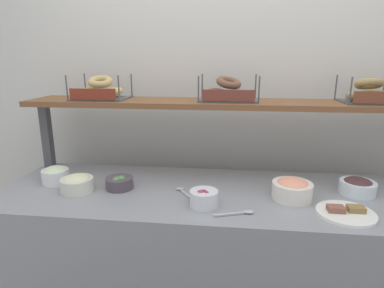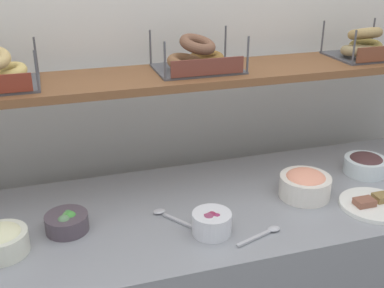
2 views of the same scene
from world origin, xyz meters
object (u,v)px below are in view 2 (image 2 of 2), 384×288
bowl_chocolate_spread (365,164)px  bagel_basket_everything (363,46)px  bagel_basket_cinnamon_raisin (197,58)px  bowl_beet_salad (212,222)px  bowl_lox_spread (305,184)px  bowl_potato_salad (1,240)px  serving_spoon_by_edge (168,216)px  serving_plate_white (374,204)px  bowl_veggie_mix (67,222)px  serving_spoon_near_plate (265,233)px

bowl_chocolate_spread → bagel_basket_everything: size_ratio=0.62×
bagel_basket_cinnamon_raisin → bowl_beet_salad: bearing=-101.8°
bowl_beet_salad → bowl_lox_spread: 0.43m
bowl_potato_salad → bagel_basket_everything: 1.58m
bowl_potato_salad → serving_spoon_by_edge: 0.54m
bowl_beet_salad → bowl_potato_salad: size_ratio=0.80×
bowl_lox_spread → serving_plate_white: (0.20, -0.14, -0.04)m
bowl_chocolate_spread → bowl_lox_spread: 0.35m
bowl_veggie_mix → serving_plate_white: (1.07, -0.17, -0.02)m
bowl_veggie_mix → serving_spoon_near_plate: 0.65m
bowl_potato_salad → serving_spoon_near_plate: size_ratio=0.93×
bowl_veggie_mix → serving_spoon_by_edge: bowl_veggie_mix is taller
serving_spoon_by_edge → serving_plate_white: bearing=-11.5°
bagel_basket_cinnamon_raisin → bagel_basket_everything: same height
bagel_basket_everything → bowl_potato_salad: bearing=-166.3°
bowl_lox_spread → serving_spoon_by_edge: (-0.53, 0.00, -0.04)m
bowl_chocolate_spread → serving_spoon_by_edge: bowl_chocolate_spread is taller
serving_spoon_by_edge → serving_spoon_near_plate: bearing=-35.1°
serving_spoon_by_edge → bagel_basket_everything: 1.10m
serving_plate_white → serving_spoon_near_plate: bearing=-174.2°
serving_plate_white → bagel_basket_cinnamon_raisin: size_ratio=0.76×
bowl_chocolate_spread → bowl_veggie_mix: (-1.20, -0.07, -0.01)m
bowl_chocolate_spread → bagel_basket_everything: (0.08, 0.22, 0.44)m
bowl_potato_salad → bagel_basket_cinnamon_raisin: bearing=26.0°
bowl_beet_salad → bowl_lox_spread: bowl_lox_spread is taller
serving_plate_white → bagel_basket_cinnamon_raisin: bearing=138.0°
serving_plate_white → bagel_basket_cinnamon_raisin: bagel_basket_cinnamon_raisin is taller
bagel_basket_cinnamon_raisin → bagel_basket_everything: size_ratio=1.16×
bowl_beet_salad → serving_spoon_by_edge: size_ratio=0.86×
bowl_lox_spread → bowl_veggie_mix: bowl_lox_spread is taller
serving_spoon_near_plate → bowl_potato_salad: bearing=169.3°
bowl_veggie_mix → serving_plate_white: bearing=-9.2°
bowl_lox_spread → bagel_basket_cinnamon_raisin: 0.62m
bagel_basket_cinnamon_raisin → bowl_lox_spread: bearing=-45.5°
bowl_chocolate_spread → bowl_veggie_mix: size_ratio=1.21×
bowl_potato_salad → bowl_lox_spread: bearing=2.0°
bowl_potato_salad → serving_spoon_by_edge: bearing=4.4°
bowl_lox_spread → bowl_chocolate_spread: bearing=16.4°
serving_spoon_near_plate → serving_spoon_by_edge: size_ratio=1.16×
bowl_lox_spread → bagel_basket_everything: size_ratio=0.69×
bowl_veggie_mix → bowl_potato_salad: bearing=-161.7°
bowl_lox_spread → serving_plate_white: bearing=-35.6°
bowl_beet_salad → bagel_basket_cinnamon_raisin: (0.09, 0.46, 0.44)m
bagel_basket_cinnamon_raisin → bagel_basket_everything: 0.73m
serving_spoon_near_plate → bowl_veggie_mix: bearing=160.4°
bowl_beet_salad → bagel_basket_cinnamon_raisin: bearing=78.2°
serving_plate_white → bagel_basket_everything: bagel_basket_everything is taller
bowl_potato_salad → bagel_basket_cinnamon_raisin: (0.75, 0.36, 0.43)m
bowl_veggie_mix → bowl_potato_salad: bowl_potato_salad is taller
serving_spoon_near_plate → bagel_basket_everything: 0.96m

